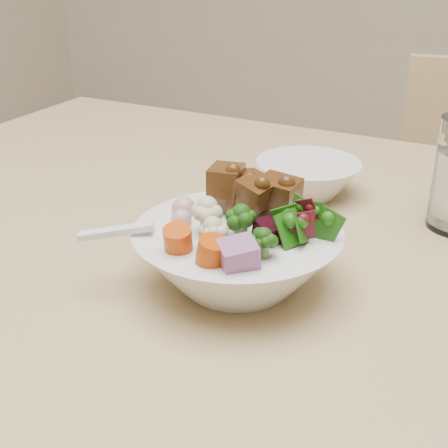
% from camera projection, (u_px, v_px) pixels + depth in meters
% --- Properties ---
extents(food_bowl, '(0.19, 0.19, 0.10)m').
position_uv_depth(food_bowl, '(239.00, 253.00, 0.58)').
color(food_bowl, silver).
rests_on(food_bowl, dining_table).
extents(soup_spoon, '(0.10, 0.06, 0.02)m').
position_uv_depth(soup_spoon, '(154.00, 235.00, 0.56)').
color(soup_spoon, silver).
rests_on(soup_spoon, food_bowl).
extents(side_bowl, '(0.13, 0.13, 0.04)m').
position_uv_depth(side_bowl, '(308.00, 178.00, 0.78)').
color(side_bowl, silver).
rests_on(side_bowl, dining_table).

